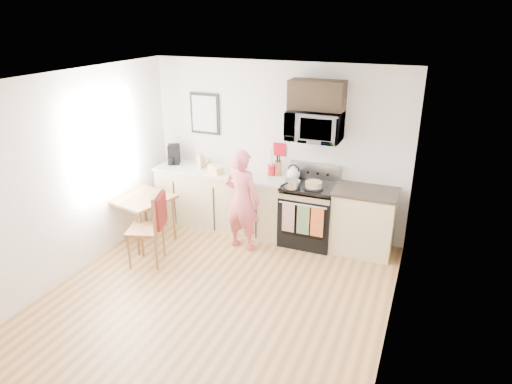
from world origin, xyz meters
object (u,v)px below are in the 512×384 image
at_px(person, 242,200).
at_px(range, 309,215).
at_px(microwave, 315,126).
at_px(chair, 155,219).
at_px(dining_table, 142,203).
at_px(cake, 313,185).

bearing_deg(person, range, -140.72).
bearing_deg(microwave, chair, -139.68).
bearing_deg(person, chair, 50.89).
bearing_deg(range, chair, -141.74).
height_order(dining_table, cake, cake).
distance_m(range, dining_table, 2.47).
height_order(dining_table, chair, chair).
relative_size(microwave, dining_table, 0.94).
bearing_deg(cake, range, 123.42).
xyz_separation_m(microwave, chair, (-1.75, -1.48, -1.09)).
bearing_deg(cake, person, -156.76).
distance_m(dining_table, cake, 2.51).
height_order(range, person, person).
relative_size(dining_table, chair, 0.78).
distance_m(range, cake, 0.55).
xyz_separation_m(chair, cake, (1.83, 1.25, 0.30)).
height_order(range, dining_table, range).
bearing_deg(chair, microwave, 22.78).
bearing_deg(dining_table, range, 21.95).
distance_m(range, chair, 2.24).
bearing_deg(dining_table, person, 15.35).
bearing_deg(range, dining_table, -158.05).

